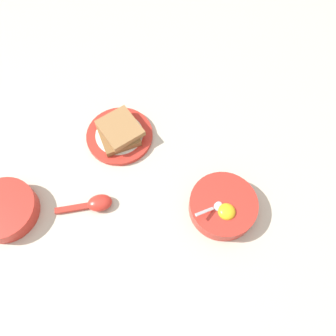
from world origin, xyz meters
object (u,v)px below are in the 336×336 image
(egg_bowl, at_px, (223,206))
(toast_sandwich, at_px, (119,131))
(soup_spoon, at_px, (95,204))
(toast_plate, at_px, (120,136))
(congee_bowl, at_px, (4,210))

(egg_bowl, relative_size, toast_sandwich, 1.13)
(toast_sandwich, relative_size, soup_spoon, 1.15)
(soup_spoon, bearing_deg, toast_plate, -161.81)
(toast_plate, height_order, congee_bowl, congee_bowl)
(soup_spoon, distance_m, congee_bowl, 0.22)
(toast_sandwich, xyz_separation_m, congee_bowl, (0.33, -0.11, -0.01))
(toast_plate, distance_m, congee_bowl, 0.35)
(congee_bowl, bearing_deg, soup_spoon, 126.17)
(toast_plate, relative_size, congee_bowl, 1.16)
(egg_bowl, xyz_separation_m, toast_plate, (-0.04, -0.34, -0.02))
(egg_bowl, bearing_deg, soup_spoon, -60.49)
(toast_sandwich, distance_m, soup_spoon, 0.21)
(egg_bowl, bearing_deg, congee_bowl, -57.76)
(egg_bowl, xyz_separation_m, toast_sandwich, (-0.04, -0.34, 0.01))
(soup_spoon, bearing_deg, congee_bowl, -53.83)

